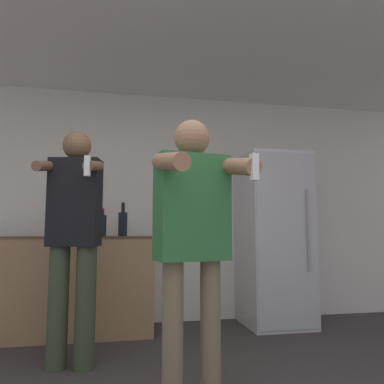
{
  "coord_description": "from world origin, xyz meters",
  "views": [
    {
      "loc": [
        -0.25,
        -1.52,
        0.98
      ],
      "look_at": [
        0.17,
        0.62,
        1.22
      ],
      "focal_mm": 35.0,
      "sensor_mm": 36.0,
      "label": 1
    }
  ],
  "objects_px": {
    "person_woman_foreground": "(193,228)",
    "bottle_brown_liquor": "(123,223)",
    "bottle_green_wine": "(73,225)",
    "person_man_side": "(74,235)",
    "refrigerator": "(273,238)",
    "bottle_amber_bourbon": "(102,225)"
  },
  "relations": [
    {
      "from": "bottle_brown_liquor",
      "to": "person_woman_foreground",
      "type": "bearing_deg",
      "value": -77.63
    },
    {
      "from": "person_woman_foreground",
      "to": "bottle_brown_liquor",
      "type": "bearing_deg",
      "value": 102.37
    },
    {
      "from": "bottle_brown_liquor",
      "to": "bottle_amber_bourbon",
      "type": "bearing_deg",
      "value": 180.0
    },
    {
      "from": "bottle_amber_bourbon",
      "to": "bottle_green_wine",
      "type": "bearing_deg",
      "value": 180.0
    },
    {
      "from": "bottle_green_wine",
      "to": "person_woman_foreground",
      "type": "height_order",
      "value": "person_woman_foreground"
    },
    {
      "from": "bottle_green_wine",
      "to": "bottle_amber_bourbon",
      "type": "relative_size",
      "value": 0.98
    },
    {
      "from": "refrigerator",
      "to": "bottle_amber_bourbon",
      "type": "relative_size",
      "value": 6.36
    },
    {
      "from": "refrigerator",
      "to": "person_woman_foreground",
      "type": "relative_size",
      "value": 1.11
    },
    {
      "from": "refrigerator",
      "to": "person_man_side",
      "type": "distance_m",
      "value": 2.18
    },
    {
      "from": "person_woman_foreground",
      "to": "refrigerator",
      "type": "bearing_deg",
      "value": 54.3
    },
    {
      "from": "person_woman_foreground",
      "to": "bottle_amber_bourbon",
      "type": "bearing_deg",
      "value": 108.56
    },
    {
      "from": "refrigerator",
      "to": "bottle_brown_liquor",
      "type": "height_order",
      "value": "refrigerator"
    },
    {
      "from": "refrigerator",
      "to": "bottle_brown_liquor",
      "type": "xyz_separation_m",
      "value": [
        -1.61,
        0.02,
        0.16
      ]
    },
    {
      "from": "refrigerator",
      "to": "person_man_side",
      "type": "height_order",
      "value": "refrigerator"
    },
    {
      "from": "bottle_green_wine",
      "to": "person_man_side",
      "type": "bearing_deg",
      "value": -83.13
    },
    {
      "from": "bottle_brown_liquor",
      "to": "bottle_green_wine",
      "type": "distance_m",
      "value": 0.48
    },
    {
      "from": "bottle_brown_liquor",
      "to": "bottle_green_wine",
      "type": "relative_size",
      "value": 1.23
    },
    {
      "from": "bottle_green_wine",
      "to": "bottle_amber_bourbon",
      "type": "bearing_deg",
      "value": -0.0
    },
    {
      "from": "refrigerator",
      "to": "bottle_green_wine",
      "type": "relative_size",
      "value": 6.49
    },
    {
      "from": "person_man_side",
      "to": "refrigerator",
      "type": "bearing_deg",
      "value": 24.83
    },
    {
      "from": "bottle_brown_liquor",
      "to": "person_woman_foreground",
      "type": "distance_m",
      "value": 1.78
    },
    {
      "from": "bottle_brown_liquor",
      "to": "bottle_amber_bourbon",
      "type": "height_order",
      "value": "bottle_brown_liquor"
    }
  ]
}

